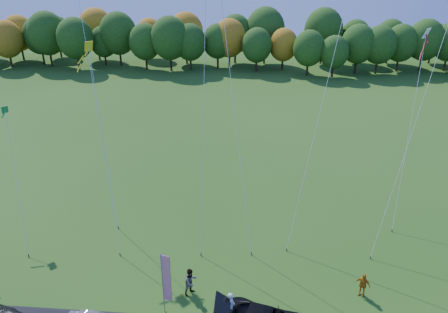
{
  "coord_description": "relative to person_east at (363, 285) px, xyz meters",
  "views": [
    {
      "loc": [
        2.03,
        -19.54,
        19.25
      ],
      "look_at": [
        0.0,
        6.0,
        7.0
      ],
      "focal_mm": 35.0,
      "sensor_mm": 36.0,
      "label": 1
    }
  ],
  "objects": [
    {
      "name": "ground",
      "position": [
        -8.81,
        -1.61,
        -0.79
      ],
      "size": [
        160.0,
        160.0,
        0.0
      ],
      "primitive_type": "plane",
      "color": "#245215"
    },
    {
      "name": "tree_line",
      "position": [
        -8.81,
        53.39,
        -0.79
      ],
      "size": [
        116.0,
        12.0,
        10.0
      ],
      "primitive_type": null,
      "color": "#1E4711",
      "rests_on": "ground"
    },
    {
      "name": "person_tailgate_a",
      "position": [
        -7.85,
        -2.55,
        0.14
      ],
      "size": [
        0.52,
        0.73,
        1.86
      ],
      "primitive_type": "imported",
      "rotation": [
        0.0,
        0.0,
        1.69
      ],
      "color": "white",
      "rests_on": "ground"
    },
    {
      "name": "person_tailgate_b",
      "position": [
        -10.43,
        -0.7,
        0.12
      ],
      "size": [
        1.1,
        1.12,
        1.82
      ],
      "primitive_type": "imported",
      "rotation": [
        0.0,
        0.0,
        0.83
      ],
      "color": "gray",
      "rests_on": "ground"
    },
    {
      "name": "person_east",
      "position": [
        0.0,
        0.0,
        0.0
      ],
      "size": [
        1.0,
        0.78,
        1.58
      ],
      "primitive_type": "imported",
      "rotation": [
        0.0,
        0.0,
        -0.5
      ],
      "color": "#C57712",
      "rests_on": "ground"
    },
    {
      "name": "feather_flag",
      "position": [
        -11.55,
        -2.36,
        1.8
      ],
      "size": [
        0.54,
        0.19,
        4.23
      ],
      "color": "#999999",
      "rests_on": "ground"
    },
    {
      "name": "kite_delta_blue",
      "position": [
        -9.11,
        8.89,
        13.53
      ],
      "size": [
        6.0,
        12.09,
        29.61
      ],
      "color": "#4C3F33",
      "rests_on": "ground"
    },
    {
      "name": "kite_parafoil_rainbow",
      "position": [
        4.18,
        7.59,
        8.95
      ],
      "size": [
        7.02,
        8.49,
        19.73
      ],
      "color": "#4C3F33",
      "rests_on": "ground"
    },
    {
      "name": "kite_diamond_yellow",
      "position": [
        -17.31,
        5.76,
        5.85
      ],
      "size": [
        3.45,
        7.01,
        13.78
      ],
      "color": "#4C3F33",
      "rests_on": "ground"
    },
    {
      "name": "kite_diamond_green",
      "position": [
        -23.71,
        4.9,
        3.6
      ],
      "size": [
        3.61,
        6.47,
        9.15
      ],
      "color": "#4C3F33",
      "rests_on": "ground"
    },
    {
      "name": "kite_diamond_white",
      "position": [
        4.76,
        10.36,
        6.08
      ],
      "size": [
        2.86,
        7.5,
        14.23
      ],
      "color": "#4C3F33",
      "rests_on": "ground"
    },
    {
      "name": "kite_diamond_pink",
      "position": [
        -18.75,
        9.1,
        8.02
      ],
      "size": [
        4.16,
        7.43,
        18.1
      ],
      "color": "#4C3F33",
      "rests_on": "ground"
    }
  ]
}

